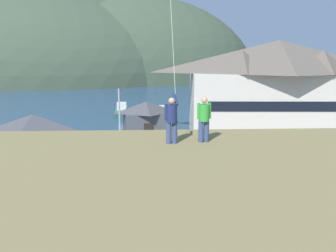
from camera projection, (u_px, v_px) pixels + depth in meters
ground_plane at (188, 210)px, 22.45m from camera, size 600.00×600.00×0.00m
parking_lot_pad at (182, 181)px, 27.32m from camera, size 40.00×20.00×0.10m
bay_water at (163, 96)px, 81.03m from camera, size 360.00×84.00×0.03m
far_hill_east_peak at (36, 79)px, 130.43m from camera, size 112.44×54.38×81.29m
far_hill_center_saddle at (43, 80)px, 126.73m from camera, size 111.68×74.36×60.53m
far_hill_far_shoulder at (132, 79)px, 132.68m from camera, size 94.56×62.77×62.33m
harbor_lodge at (277, 86)px, 41.59m from camera, size 22.37×10.43×11.57m
storage_shed_near_lot at (35, 151)px, 25.48m from camera, size 8.25×6.59×5.72m
storage_shed_waterside at (146, 120)px, 40.58m from camera, size 6.13×4.93×4.46m
wharf_dock at (142, 116)px, 53.43m from camera, size 3.20×12.59×0.70m
moored_boat_wharfside at (122, 111)px, 56.04m from camera, size 2.69×6.85×2.16m
moored_boat_outer_mooring at (165, 115)px, 52.53m from camera, size 2.97×7.81×2.16m
parked_car_back_row_right at (195, 189)px, 23.15m from camera, size 4.25×2.15×1.82m
parked_car_mid_row_far at (217, 161)px, 29.07m from camera, size 4.21×2.07×1.82m
parked_car_front_row_red at (316, 165)px, 28.23m from camera, size 4.28×2.21×1.82m
parking_light_pole at (120, 120)px, 31.68m from camera, size 0.24×0.78×6.77m
person_kite_flyer at (172, 119)px, 12.75m from camera, size 0.52×0.69×1.86m
person_companion at (204, 118)px, 12.96m from camera, size 0.54×0.40×1.74m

